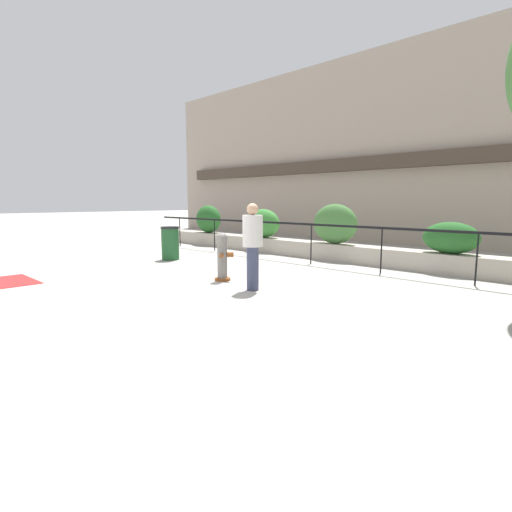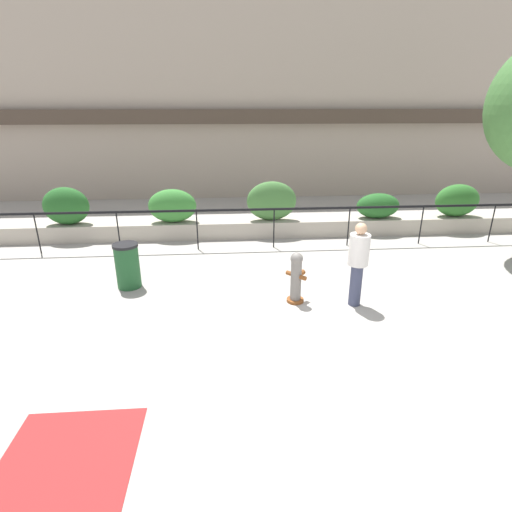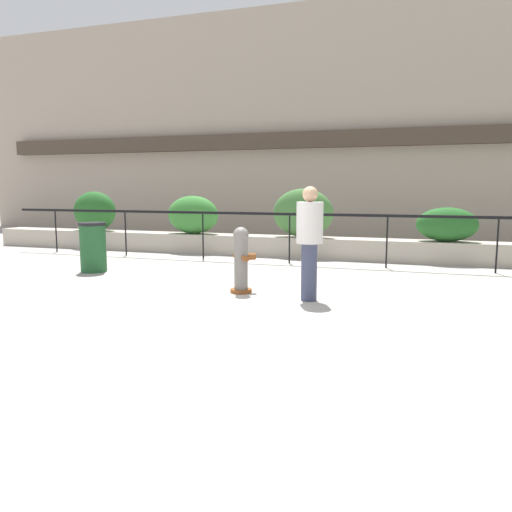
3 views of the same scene
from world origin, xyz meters
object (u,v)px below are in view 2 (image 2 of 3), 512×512
Objects in this scene: hedge_bush_0 at (66,206)px; hedge_bush_3 at (378,206)px; hedge_bush_1 at (172,206)px; hedge_bush_4 at (457,200)px; pedestrian at (358,259)px; hedge_bush_2 at (272,201)px; fire_hydrant at (296,277)px; trash_bin at (127,266)px.

hedge_bush_0 is 0.98× the size of hedge_bush_3.
hedge_bush_0 reaches higher than hedge_bush_1.
hedge_bush_0 is 0.94× the size of hedge_bush_4.
hedge_bush_4 is 0.81× the size of pedestrian.
hedge_bush_2 reaches higher than fire_hydrant.
hedge_bush_1 is 8.84m from hedge_bush_4.
pedestrian reaches higher than hedge_bush_3.
fire_hydrant is 1.07× the size of trash_bin.
hedge_bush_2 is at bearing 44.00° from trash_bin.
hedge_bush_3 is at bearing 0.00° from hedge_bush_0.
pedestrian reaches higher than fire_hydrant.
pedestrian reaches higher than hedge_bush_2.
hedge_bush_0 is at bearing 147.06° from pedestrian.
hedge_bush_4 reaches higher than fire_hydrant.
hedge_bush_3 is 0.96× the size of hedge_bush_4.
hedge_bush_4 is 1.39× the size of trash_bin.
hedge_bush_4 is (2.54, 0.00, 0.12)m from hedge_bush_3.
pedestrian is (1.18, -4.68, -0.11)m from hedge_bush_2.
hedge_bush_0 is 9.37m from hedge_bush_3.
hedge_bush_2 reaches higher than hedge_bush_3.
hedge_bush_2 is at bearing 104.15° from pedestrian.
hedge_bush_3 is 5.15m from pedestrian.
hedge_bush_0 is 0.88× the size of hedge_bush_2.
hedge_bush_3 is at bearing 0.00° from hedge_bush_1.
hedge_bush_1 reaches higher than hedge_bush_3.
pedestrian is (-4.69, -4.68, -0.02)m from hedge_bush_4.
hedge_bush_3 reaches higher than fire_hydrant.
pedestrian is (-2.14, -4.68, 0.10)m from hedge_bush_3.
hedge_bush_2 is 5.87m from hedge_bush_4.
pedestrian is (1.18, -0.22, 0.44)m from fire_hydrant.
hedge_bush_4 is (11.91, 0.00, -0.04)m from hedge_bush_0.
hedge_bush_3 is 1.33× the size of trash_bin.
fire_hydrant is at bearing -15.55° from trash_bin.
hedge_bush_2 is 4.49m from fire_hydrant.
pedestrian is at bearing -135.04° from hedge_bush_4.
trash_bin is at bearing -136.00° from hedge_bush_2.
hedge_bush_4 reaches higher than hedge_bush_3.
hedge_bush_4 is (5.87, 0.00, -0.09)m from hedge_bush_2.
pedestrian reaches higher than hedge_bush_0.
fire_hydrant is at bearing -126.67° from hedge_bush_3.
hedge_bush_0 is at bearing 125.41° from trash_bin.
fire_hydrant is (0.00, -4.46, -0.54)m from hedge_bush_2.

